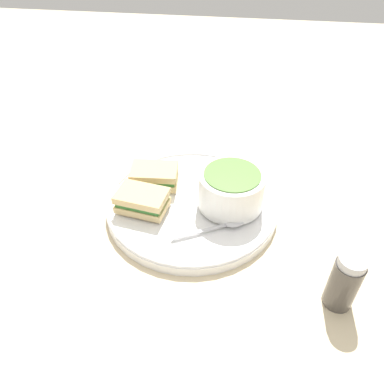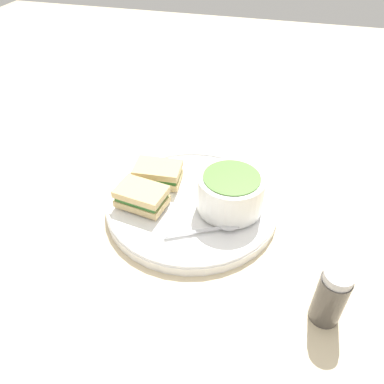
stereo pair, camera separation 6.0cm
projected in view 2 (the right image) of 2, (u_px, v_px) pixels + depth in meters
name	position (u px, v px, depth m)	size (l,w,h in m)	color
ground_plane	(192.00, 208.00, 0.67)	(2.40, 2.40, 0.00)	beige
plate	(192.00, 204.00, 0.66)	(0.30, 0.30, 0.02)	white
soup_bowl	(230.00, 193.00, 0.62)	(0.11, 0.11, 0.06)	white
spoon	(224.00, 226.00, 0.60)	(0.07, 0.12, 0.01)	silver
sandwich_half_near	(158.00, 173.00, 0.69)	(0.06, 0.09, 0.03)	#DBBC7F
sandwich_half_far	(142.00, 196.00, 0.64)	(0.07, 0.09, 0.03)	#DBBC7F
salt_shaker	(331.00, 297.00, 0.48)	(0.04, 0.04, 0.09)	#4C4742
menu_sheet	(58.00, 382.00, 0.44)	(0.22, 0.33, 0.00)	white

